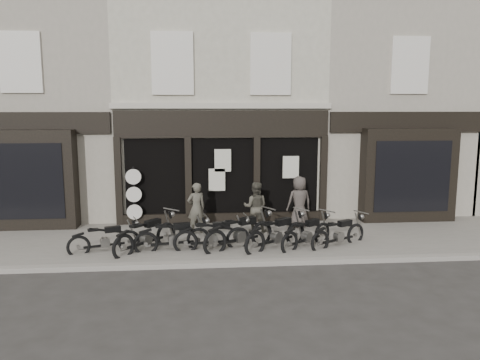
{
  "coord_description": "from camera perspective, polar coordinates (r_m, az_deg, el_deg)",
  "views": [
    {
      "loc": [
        -0.75,
        -12.66,
        4.0
      ],
      "look_at": [
        0.47,
        1.6,
        1.77
      ],
      "focal_mm": 35.0,
      "sensor_mm": 36.0,
      "label": 1
    }
  ],
  "objects": [
    {
      "name": "central_building",
      "position": [
        18.62,
        -2.63,
        9.1
      ],
      "size": [
        7.3,
        6.22,
        8.34
      ],
      "color": "beige",
      "rests_on": "ground"
    },
    {
      "name": "motorcycle_5",
      "position": [
        13.2,
        4.49,
        -6.84
      ],
      "size": [
        1.99,
        1.54,
        1.09
      ],
      "rotation": [
        0.0,
        0.0,
        0.61
      ],
      "color": "black",
      "rests_on": "ground"
    },
    {
      "name": "motorcycle_0",
      "position": [
        13.39,
        -16.11,
        -7.21
      ],
      "size": [
        1.88,
        0.9,
        0.94
      ],
      "rotation": [
        0.0,
        0.0,
        0.33
      ],
      "color": "black",
      "rests_on": "ground"
    },
    {
      "name": "man_left",
      "position": [
        14.56,
        -5.35,
        -3.42
      ],
      "size": [
        0.67,
        0.55,
        1.59
      ],
      "primitive_type": "imported",
      "rotation": [
        0.0,
        0.0,
        3.47
      ],
      "color": "#4E4B40",
      "rests_on": "pavement"
    },
    {
      "name": "man_right",
      "position": [
        15.37,
        7.23,
        -2.63
      ],
      "size": [
        0.91,
        0.69,
        1.67
      ],
      "primitive_type": "imported",
      "rotation": [
        0.0,
        0.0,
        3.35
      ],
      "color": "#443C38",
      "rests_on": "pavement"
    },
    {
      "name": "motorcycle_7",
      "position": [
        13.66,
        11.97,
        -6.66
      ],
      "size": [
        1.87,
        1.23,
        0.98
      ],
      "rotation": [
        0.0,
        0.0,
        0.5
      ],
      "color": "black",
      "rests_on": "ground"
    },
    {
      "name": "man_centre",
      "position": [
        14.68,
        1.88,
        -3.3
      ],
      "size": [
        0.88,
        0.75,
        1.58
      ],
      "primitive_type": "imported",
      "rotation": [
        0.0,
        0.0,
        2.92
      ],
      "color": "#464338",
      "rests_on": "pavement"
    },
    {
      "name": "advert_sign_post",
      "position": [
        15.75,
        -12.78,
        -2.3
      ],
      "size": [
        0.51,
        0.33,
        2.08
      ],
      "rotation": [
        0.0,
        0.0,
        0.11
      ],
      "color": "black",
      "rests_on": "ground"
    },
    {
      "name": "motorcycle_4",
      "position": [
        13.18,
        -0.01,
        -6.78
      ],
      "size": [
        2.12,
        1.48,
        1.13
      ],
      "rotation": [
        0.0,
        0.0,
        0.55
      ],
      "color": "black",
      "rests_on": "ground"
    },
    {
      "name": "motorcycle_1",
      "position": [
        13.26,
        -11.33,
        -6.93
      ],
      "size": [
        1.71,
        1.86,
        1.09
      ],
      "rotation": [
        0.0,
        0.0,
        0.84
      ],
      "color": "black",
      "rests_on": "ground"
    },
    {
      "name": "ground_plane",
      "position": [
        13.3,
        -1.46,
        -8.65
      ],
      "size": [
        90.0,
        90.0,
        0.0
      ],
      "primitive_type": "plane",
      "color": "#2D2B28",
      "rests_on": "ground"
    },
    {
      "name": "motorcycle_6",
      "position": [
        13.45,
        8.17,
        -6.75
      ],
      "size": [
        1.79,
        1.5,
        1.01
      ],
      "rotation": [
        0.0,
        0.0,
        0.66
      ],
      "color": "black",
      "rests_on": "ground"
    },
    {
      "name": "pavement",
      "position": [
        14.14,
        -1.68,
        -7.32
      ],
      "size": [
        30.0,
        4.2,
        0.12
      ],
      "primitive_type": "cube",
      "color": "slate",
      "rests_on": "ground_plane"
    },
    {
      "name": "neighbour_left",
      "position": [
        19.38,
        -21.94,
        8.35
      ],
      "size": [
        5.6,
        6.73,
        8.34
      ],
      "color": "gray",
      "rests_on": "ground"
    },
    {
      "name": "kerb",
      "position": [
        12.09,
        -1.09,
        -10.14
      ],
      "size": [
        30.0,
        0.25,
        0.13
      ],
      "primitive_type": "cube",
      "color": "gray",
      "rests_on": "ground_plane"
    },
    {
      "name": "motorcycle_2",
      "position": [
        13.11,
        -8.11,
        -7.14
      ],
      "size": [
        2.11,
        0.74,
        1.02
      ],
      "rotation": [
        0.0,
        0.0,
        0.2
      ],
      "color": "black",
      "rests_on": "ground"
    },
    {
      "name": "neighbour_right",
      "position": [
        19.87,
        16.23,
        8.63
      ],
      "size": [
        5.6,
        6.73,
        8.34
      ],
      "color": "gray",
      "rests_on": "ground"
    },
    {
      "name": "motorcycle_3",
      "position": [
        13.08,
        -3.29,
        -7.09
      ],
      "size": [
        2.15,
        0.64,
        1.03
      ],
      "rotation": [
        0.0,
        0.0,
        0.15
      ],
      "color": "black",
      "rests_on": "ground"
    }
  ]
}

